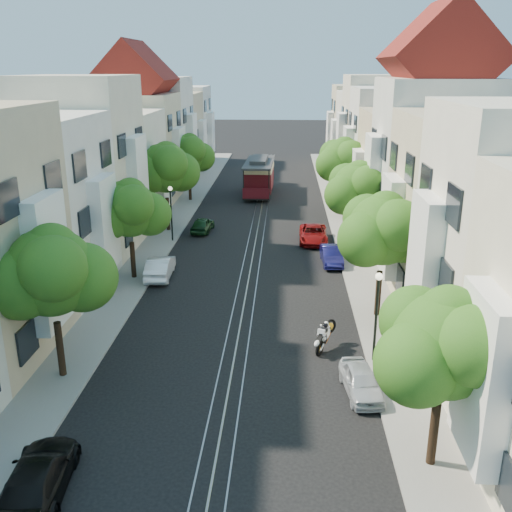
# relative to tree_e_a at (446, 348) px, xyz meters

# --- Properties ---
(ground) EXTENTS (200.00, 200.00, 0.00)m
(ground) POSITION_rel_tree_e_a_xyz_m (-7.26, 31.02, -4.40)
(ground) COLOR black
(ground) RESTS_ON ground
(sidewalk_east) EXTENTS (2.50, 80.00, 0.12)m
(sidewalk_east) POSITION_rel_tree_e_a_xyz_m (-0.01, 31.02, -4.34)
(sidewalk_east) COLOR gray
(sidewalk_east) RESTS_ON ground
(sidewalk_west) EXTENTS (2.50, 80.00, 0.12)m
(sidewalk_west) POSITION_rel_tree_e_a_xyz_m (-14.51, 31.02, -4.34)
(sidewalk_west) COLOR gray
(sidewalk_west) RESTS_ON ground
(rail_left) EXTENTS (0.06, 80.00, 0.02)m
(rail_left) POSITION_rel_tree_e_a_xyz_m (-7.81, 31.02, -4.39)
(rail_left) COLOR gray
(rail_left) RESTS_ON ground
(rail_slot) EXTENTS (0.06, 80.00, 0.02)m
(rail_slot) POSITION_rel_tree_e_a_xyz_m (-7.26, 31.02, -4.39)
(rail_slot) COLOR gray
(rail_slot) RESTS_ON ground
(rail_right) EXTENTS (0.06, 80.00, 0.02)m
(rail_right) POSITION_rel_tree_e_a_xyz_m (-6.71, 31.02, -4.39)
(rail_right) COLOR gray
(rail_right) RESTS_ON ground
(lane_line) EXTENTS (0.08, 80.00, 0.01)m
(lane_line) POSITION_rel_tree_e_a_xyz_m (-7.26, 31.02, -4.40)
(lane_line) COLOR tan
(lane_line) RESTS_ON ground
(townhouses_east) EXTENTS (7.75, 72.00, 12.00)m
(townhouses_east) POSITION_rel_tree_e_a_xyz_m (4.61, 30.94, 0.79)
(townhouses_east) COLOR beige
(townhouses_east) RESTS_ON ground
(townhouses_west) EXTENTS (7.75, 72.00, 11.76)m
(townhouses_west) POSITION_rel_tree_e_a_xyz_m (-19.13, 30.94, 0.68)
(townhouses_west) COLOR silver
(townhouses_west) RESTS_ON ground
(tree_e_a) EXTENTS (4.72, 3.87, 6.27)m
(tree_e_a) POSITION_rel_tree_e_a_xyz_m (0.00, 0.00, 0.00)
(tree_e_a) COLOR black
(tree_e_a) RESTS_ON ground
(tree_e_b) EXTENTS (4.93, 4.08, 6.68)m
(tree_e_b) POSITION_rel_tree_e_a_xyz_m (0.00, 12.00, 0.34)
(tree_e_b) COLOR black
(tree_e_b) RESTS_ON ground
(tree_e_c) EXTENTS (4.84, 3.99, 6.52)m
(tree_e_c) POSITION_rel_tree_e_a_xyz_m (0.00, 23.00, 0.20)
(tree_e_c) COLOR black
(tree_e_c) RESTS_ON ground
(tree_e_d) EXTENTS (5.01, 4.16, 6.85)m
(tree_e_d) POSITION_rel_tree_e_a_xyz_m (0.00, 34.00, 0.47)
(tree_e_d) COLOR black
(tree_e_d) RESTS_ON ground
(tree_w_a) EXTENTS (4.93, 4.08, 6.68)m
(tree_w_a) POSITION_rel_tree_e_a_xyz_m (-14.40, 5.00, 0.34)
(tree_w_a) COLOR black
(tree_w_a) RESTS_ON ground
(tree_w_b) EXTENTS (4.72, 3.87, 6.27)m
(tree_w_b) POSITION_rel_tree_e_a_xyz_m (-14.40, 17.00, 0.00)
(tree_w_b) COLOR black
(tree_w_b) RESTS_ON ground
(tree_w_c) EXTENTS (5.13, 4.28, 7.09)m
(tree_w_c) POSITION_rel_tree_e_a_xyz_m (-14.40, 28.00, 0.67)
(tree_w_c) COLOR black
(tree_w_c) RESTS_ON ground
(tree_w_d) EXTENTS (4.84, 3.99, 6.52)m
(tree_w_d) POSITION_rel_tree_e_a_xyz_m (-14.40, 39.00, 0.20)
(tree_w_d) COLOR black
(tree_w_d) RESTS_ON ground
(lamp_east) EXTENTS (0.32, 0.32, 4.16)m
(lamp_east) POSITION_rel_tree_e_a_xyz_m (-0.96, 7.02, -1.55)
(lamp_east) COLOR black
(lamp_east) RESTS_ON ground
(lamp_west) EXTENTS (0.32, 0.32, 4.16)m
(lamp_west) POSITION_rel_tree_e_a_xyz_m (-13.56, 25.02, -1.55)
(lamp_west) COLOR black
(lamp_west) RESTS_ON ground
(sportbike_rider) EXTENTS (1.11, 1.85, 1.41)m
(sportbike_rider) POSITION_rel_tree_e_a_xyz_m (-3.12, 8.11, -3.63)
(sportbike_rider) COLOR black
(sportbike_rider) RESTS_ON ground
(cable_car) EXTENTS (3.05, 9.08, 3.46)m
(cable_car) POSITION_rel_tree_e_a_xyz_m (-7.76, 42.56, -2.35)
(cable_car) COLOR black
(cable_car) RESTS_ON ground
(parked_car_e_near) EXTENTS (1.75, 3.47, 1.13)m
(parked_car_e_near) POSITION_rel_tree_e_a_xyz_m (-1.85, 4.37, -3.83)
(parked_car_e_near) COLOR #B6BCC3
(parked_car_e_near) RESTS_ON ground
(parked_car_e_mid) EXTENTS (1.44, 3.69, 1.20)m
(parked_car_e_mid) POSITION_rel_tree_e_a_xyz_m (-1.85, 20.52, -3.80)
(parked_car_e_mid) COLOR #0C0D40
(parked_car_e_mid) RESTS_ON ground
(parked_car_e_far) EXTENTS (2.17, 4.56, 1.26)m
(parked_car_e_far) POSITION_rel_tree_e_a_xyz_m (-2.86, 25.52, -3.77)
(parked_car_e_far) COLOR maroon
(parked_car_e_far) RESTS_ON ground
(parked_car_w_near) EXTENTS (2.29, 4.63, 1.29)m
(parked_car_w_near) POSITION_rel_tree_e_a_xyz_m (-12.53, -2.00, -3.75)
(parked_car_w_near) COLOR black
(parked_car_w_near) RESTS_ON ground
(parked_car_w_mid) EXTENTS (1.64, 4.16, 1.35)m
(parked_car_w_mid) POSITION_rel_tree_e_a_xyz_m (-12.86, 17.37, -3.72)
(parked_car_w_mid) COLOR white
(parked_car_w_mid) RESTS_ON ground
(parked_car_w_far) EXTENTS (1.72, 3.63, 1.20)m
(parked_car_w_far) POSITION_rel_tree_e_a_xyz_m (-11.66, 27.93, -3.80)
(parked_car_w_far) COLOR #16381B
(parked_car_w_far) RESTS_ON ground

